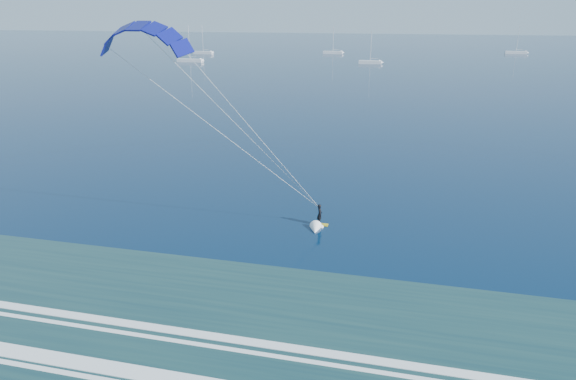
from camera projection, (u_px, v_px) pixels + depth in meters
The scene contains 6 objects.
kitesurfer_rig at pixel (235, 123), 41.92m from camera, with size 18.88×8.17×18.75m.
sailboat_0 at pixel (190, 60), 194.87m from camera, with size 10.02×2.40×13.45m.
sailboat_1 at pixel (203, 52), 231.52m from camera, with size 8.94×2.40×12.24m.
sailboat_2 at pixel (333, 52), 232.47m from camera, with size 8.87×2.40×11.94m.
sailboat_3 at pixel (370, 62), 188.28m from camera, with size 8.24×2.40×11.49m.
sailboat_4 at pixel (516, 52), 232.09m from camera, with size 9.43×2.40×12.73m.
Camera 1 is at (10.17, -14.63, 18.33)m, focal length 32.00 mm.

